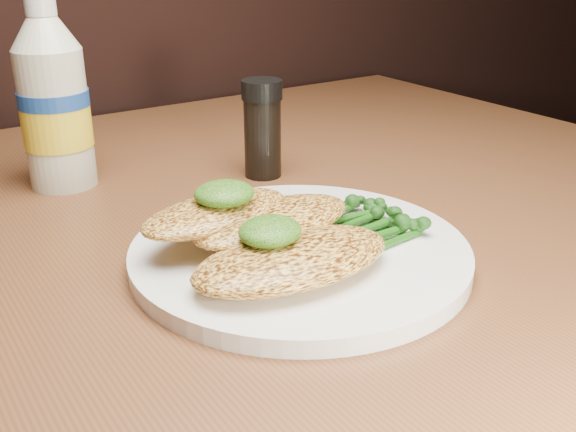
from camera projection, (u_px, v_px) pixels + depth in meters
plate at (300, 252)px, 0.54m from camera, size 0.28×0.28×0.01m
chicken_front at (293, 259)px, 0.48m from camera, size 0.16×0.09×0.03m
chicken_mid at (273, 221)px, 0.53m from camera, size 0.15×0.08×0.02m
chicken_back at (216, 213)px, 0.53m from camera, size 0.14×0.08×0.02m
pesto_front at (270, 231)px, 0.48m from camera, size 0.06×0.06×0.02m
pesto_back at (224, 194)px, 0.52m from camera, size 0.05×0.05×0.02m
broccolini_bundle at (348, 224)px, 0.55m from camera, size 0.16×0.14×0.02m
mayo_bottle at (52, 92)px, 0.67m from camera, size 0.07×0.07×0.20m
pepper_grinder at (262, 129)px, 0.71m from camera, size 0.05×0.05×0.11m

